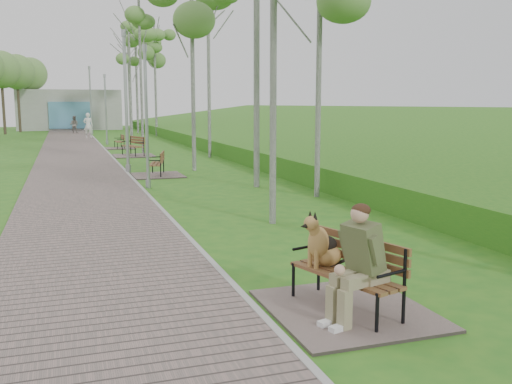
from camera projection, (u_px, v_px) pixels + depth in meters
The scene contains 20 objects.
ground at pixel (188, 238), 11.25m from camera, with size 120.00×120.00×0.00m, color #28681C.
walkway at pixel (74, 152), 30.82m from camera, with size 3.50×67.00×0.04m, color #675A54.
kerb at pixel (107, 151), 31.38m from camera, with size 0.10×67.00×0.05m, color #999993.
embankment at pixel (317, 148), 33.76m from camera, with size 14.00×70.00×1.60m, color #4C8523.
building_north at pixel (70, 110), 58.20m from camera, with size 10.00×5.20×4.00m.
bench_main at pixel (343, 277), 7.12m from camera, with size 1.94×2.16×1.69m.
bench_second at pixel (157, 170), 20.88m from camera, with size 1.79×1.99×1.10m.
bench_third at pixel (133, 152), 28.75m from camera, with size 2.00×2.22×1.23m.
bench_far at pixel (119, 145), 33.58m from camera, with size 1.64×1.83×1.01m.
lamp_post_near at pixel (147, 122), 17.60m from camera, with size 0.17×0.17×4.40m.
lamp_post_second at pixel (126, 107), 21.47m from camera, with size 0.21×0.21×5.33m.
lamp_post_third at pixel (106, 112), 36.66m from camera, with size 0.17×0.17×4.49m.
lamp_post_far at pixel (91, 103), 49.10m from camera, with size 0.22×0.22×5.80m.
pedestrian_near at pixel (88, 125), 43.57m from camera, with size 0.71×0.46×1.94m, color silver.
pedestrian_far at pixel (74, 125), 50.44m from camera, with size 0.76×0.59×1.56m, color gray.
birch_mid_c at pixel (139, 27), 29.18m from camera, with size 2.42×2.42×8.27m.
birch_far_b at pixel (129, 52), 41.40m from camera, with size 2.45×2.45×8.05m.
birch_far_c at pixel (154, 46), 45.46m from camera, with size 2.47×2.47×9.14m.
birch_distant_a at pixel (128, 42), 46.43m from camera, with size 2.63×2.63×9.66m.
birch_distant_b at pixel (135, 41), 50.12m from camera, with size 2.88×2.88×10.27m.
Camera 1 is at (-2.22, -10.83, 2.62)m, focal length 40.00 mm.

